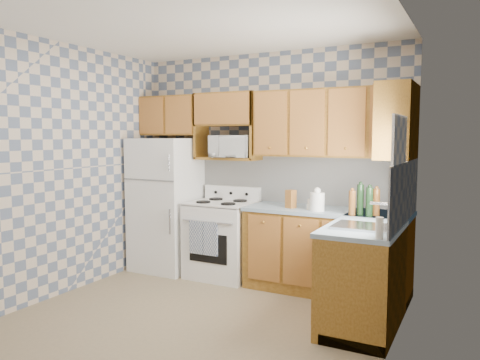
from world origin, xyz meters
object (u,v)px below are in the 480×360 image
object	(u,v)px
refrigerator	(166,204)
microwave	(231,146)
stove_body	(222,240)
electric_kettle	(317,202)

from	to	relation	value
refrigerator	microwave	size ratio (longest dim) A/B	3.46
stove_body	microwave	world-z (taller)	microwave
electric_kettle	microwave	bearing A→B (deg)	168.42
refrigerator	microwave	bearing A→B (deg)	8.70
stove_body	electric_kettle	xyz separation A→B (m)	(1.23, -0.13, 0.57)
microwave	electric_kettle	distance (m)	1.32
stove_body	microwave	size ratio (longest dim) A/B	1.85
stove_body	electric_kettle	distance (m)	1.36
electric_kettle	refrigerator	bearing A→B (deg)	177.05
refrigerator	stove_body	xyz separation A→B (m)	(0.80, 0.03, -0.39)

